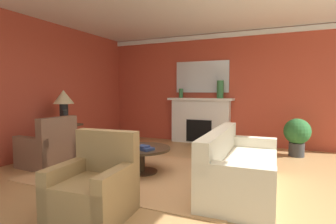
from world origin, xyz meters
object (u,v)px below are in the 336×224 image
fireplace (200,122)px  table_lamp (64,100)px  vase_mantel_left (181,93)px  side_table (65,138)px  mantel_mirror (202,77)px  armchair_near_window (48,150)px  armchair_facing_fireplace (94,189)px  potted_plant (297,134)px  coffee_table (141,154)px  sofa (239,169)px  vase_on_side_table (65,118)px  vase_mantel_right (220,89)px

fireplace → table_lamp: 3.53m
vase_mantel_left → table_lamp: bearing=-124.0°
side_table → table_lamp: size_ratio=0.93×
mantel_mirror → armchair_near_window: bearing=-119.4°
armchair_facing_fireplace → potted_plant: (2.20, 4.04, 0.19)m
armchair_facing_fireplace → side_table: (-2.47, 2.01, 0.09)m
vase_mantel_left → potted_plant: (2.93, -0.54, -0.87)m
coffee_table → table_lamp: 2.36m
mantel_mirror → potted_plant: size_ratio=1.79×
armchair_facing_fireplace → mantel_mirror: bearing=92.2°
fireplace → side_table: 3.48m
coffee_table → side_table: 2.19m
side_table → table_lamp: (0.00, 0.00, 0.82)m
fireplace → mantel_mirror: mantel_mirror is taller
sofa → armchair_facing_fireplace: 2.05m
armchair_facing_fireplace → vase_on_side_table: vase_on_side_table is taller
mantel_mirror → potted_plant: 2.81m
vase_on_side_table → fireplace: bearing=52.1°
mantel_mirror → vase_mantel_left: bearing=-162.8°
sofa → potted_plant: bearing=71.9°
sofa → coffee_table: 1.69m
vase_mantel_right → mantel_mirror: bearing=162.8°
vase_on_side_table → potted_plant: 5.01m
vase_mantel_left → vase_mantel_right: (1.10, 0.00, 0.10)m
mantel_mirror → armchair_near_window: (-1.97, -3.48, -1.51)m
side_table → vase_mantel_right: (2.84, 2.57, 1.07)m
sofa → table_lamp: bearing=172.7°
vase_mantel_right → armchair_facing_fireplace: bearing=-94.6°
coffee_table → vase_mantel_left: size_ratio=3.90×
sofa → table_lamp: (-3.84, 0.49, 0.93)m
vase_on_side_table → vase_mantel_right: bearing=45.0°
vase_on_side_table → vase_mantel_left: size_ratio=1.26×
armchair_near_window → sofa: bearing=4.1°
fireplace → potted_plant: size_ratio=2.16×
vase_mantel_right → potted_plant: vase_mantel_right is taller
mantel_mirror → coffee_table: mantel_mirror is taller
sofa → table_lamp: table_lamp is taller
fireplace → coffee_table: size_ratio=1.80×
armchair_near_window → potted_plant: bearing=32.6°
armchair_facing_fireplace → coffee_table: 1.66m
fireplace → sofa: size_ratio=0.85×
armchair_near_window → potted_plant: 5.16m
vase_mantel_left → vase_mantel_right: bearing=0.0°
potted_plant → armchair_facing_fireplace: bearing=-118.5°
side_table → potted_plant: size_ratio=0.84×
mantel_mirror → vase_mantel_right: bearing=-17.2°
fireplace → coffee_table: fireplace is taller
vase_on_side_table → vase_mantel_right: (2.69, 2.69, 0.61)m
armchair_near_window → side_table: armchair_near_window is taller
fireplace → vase_on_side_table: bearing=-127.9°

